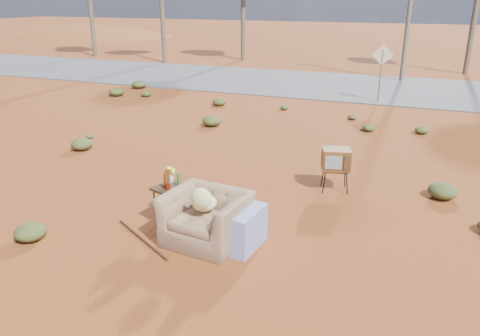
% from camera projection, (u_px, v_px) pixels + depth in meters
% --- Properties ---
extents(ground, '(140.00, 140.00, 0.00)m').
position_uv_depth(ground, '(211.00, 233.00, 8.11)').
color(ground, brown).
rests_on(ground, ground).
extents(highway, '(140.00, 7.00, 0.04)m').
position_uv_depth(highway, '(351.00, 86.00, 21.18)').
color(highway, '#565659').
rests_on(highway, ground).
extents(dirt_mound, '(26.00, 18.00, 2.00)m').
position_uv_depth(dirt_mound, '(87.00, 36.00, 48.15)').
color(dirt_mound, brown).
rests_on(dirt_mound, ground).
extents(armchair, '(1.62, 0.99, 1.13)m').
position_uv_depth(armchair, '(212.00, 213.00, 7.65)').
color(armchair, '#856448').
rests_on(armchair, ground).
extents(tv_unit, '(0.67, 0.60, 0.92)m').
position_uv_depth(tv_unit, '(336.00, 160.00, 9.68)').
color(tv_unit, black).
rests_on(tv_unit, ground).
extents(side_table, '(0.66, 0.66, 1.05)m').
position_uv_depth(side_table, '(171.00, 185.00, 8.14)').
color(side_table, '#392615').
rests_on(side_table, ground).
extents(rusty_bar, '(1.49, 0.89, 0.05)m').
position_uv_depth(rusty_bar, '(142.00, 239.00, 7.88)').
color(rusty_bar, '#492013').
rests_on(rusty_bar, ground).
extents(road_sign, '(0.78, 0.06, 2.19)m').
position_uv_depth(road_sign, '(382.00, 63.00, 17.53)').
color(road_sign, brown).
rests_on(road_sign, ground).
extents(scrub_patch, '(17.49, 8.07, 0.33)m').
position_uv_depth(scrub_patch, '(254.00, 148.00, 12.19)').
color(scrub_patch, '#494F22').
rests_on(scrub_patch, ground).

